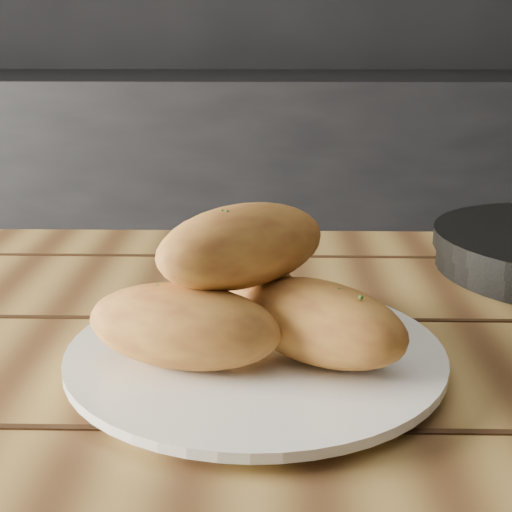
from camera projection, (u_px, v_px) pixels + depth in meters
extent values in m
cube|color=black|center=(267.00, 230.00, 2.11)|extent=(2.80, 0.60, 0.90)
cube|color=olive|center=(449.00, 390.00, 0.59)|extent=(1.58, 0.84, 0.04)
cylinder|color=white|center=(255.00, 360.00, 0.59)|extent=(0.28, 0.28, 0.01)
cylinder|color=white|center=(255.00, 352.00, 0.58)|extent=(0.31, 0.31, 0.01)
ellipsoid|color=gold|center=(183.00, 326.00, 0.54)|extent=(0.16, 0.10, 0.07)
ellipsoid|color=gold|center=(319.00, 322.00, 0.55)|extent=(0.16, 0.14, 0.07)
ellipsoid|color=gold|center=(251.00, 287.00, 0.63)|extent=(0.11, 0.16, 0.07)
ellipsoid|color=gold|center=(243.00, 246.00, 0.55)|extent=(0.16, 0.14, 0.07)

